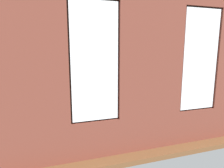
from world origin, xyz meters
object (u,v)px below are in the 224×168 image
object	(u,v)px
table_plant_small	(94,97)
remote_black	(110,99)
potted_plant_mid_room_small	(135,95)
potted_plant_beside_window_right	(83,114)
couch_left	(176,99)
potted_plant_corner_far_left	(220,99)
potted_plant_by_left_couch	(147,89)
potted_plant_near_tv	(44,114)
remote_gray	(100,101)
cup_ceramic	(88,102)
coffee_table	(100,104)
papasan_chair	(95,89)
candle_jar	(104,100)
media_console	(23,116)
potted_plant_between_couches	(191,107)
couch_by_window	(139,121)
tv_flatscreen	(21,91)
potted_plant_corner_near_left	(152,79)
potted_plant_foreground_right	(38,92)

from	to	relation	value
table_plant_small	remote_black	world-z (taller)	table_plant_small
potted_plant_mid_room_small	potted_plant_beside_window_right	distance (m)	3.64
table_plant_small	remote_black	bearing A→B (deg)	-175.98
couch_left	potted_plant_corner_far_left	bearing A→B (deg)	6.10
potted_plant_by_left_couch	potted_plant_near_tv	world-z (taller)	potted_plant_near_tv
potted_plant_by_left_couch	remote_gray	bearing A→B (deg)	31.26
cup_ceramic	potted_plant_near_tv	world-z (taller)	potted_plant_near_tv
coffee_table	papasan_chair	distance (m)	1.94
potted_plant_mid_room_small	candle_jar	bearing A→B (deg)	36.89
coffee_table	remote_black	distance (m)	0.38
media_console	potted_plant_by_left_couch	xyz separation A→B (m)	(-4.44, -1.50, 0.16)
table_plant_small	potted_plant_corner_far_left	world-z (taller)	potted_plant_corner_far_left
potted_plant_between_couches	remote_gray	bearing A→B (deg)	-35.80
cup_ceramic	couch_by_window	bearing A→B (deg)	123.93
remote_gray	potted_plant_mid_room_small	size ratio (longest dim) A/B	0.37
tv_flatscreen	remote_gray	bearing A→B (deg)	-177.52
candle_jar	potted_plant_beside_window_right	world-z (taller)	potted_plant_beside_window_right
table_plant_small	potted_plant_corner_near_left	world-z (taller)	potted_plant_corner_near_left
candle_jar	remote_black	xyz separation A→B (m)	(-0.26, -0.23, -0.05)
couch_by_window	papasan_chair	distance (m)	3.46
couch_by_window	remote_gray	bearing A→B (deg)	-69.50
table_plant_small	papasan_chair	bearing A→B (deg)	-104.17
potted_plant_beside_window_right	remote_black	bearing A→B (deg)	-123.02
couch_by_window	couch_left	distance (m)	2.66
potted_plant_beside_window_right	couch_left	bearing A→B (deg)	-154.84
potted_plant_corner_far_left	potted_plant_near_tv	size ratio (longest dim) A/B	0.77
couch_left	coffee_table	world-z (taller)	couch_left
tv_flatscreen	potted_plant_corner_far_left	xyz separation A→B (m)	(-4.99, 1.54, -0.25)
potted_plant_mid_room_small	potted_plant_corner_near_left	distance (m)	1.59
potted_plant_corner_far_left	potted_plant_mid_room_small	xyz separation A→B (m)	(1.21, -2.70, -0.39)
papasan_chair	potted_plant_near_tv	world-z (taller)	potted_plant_near_tv
couch_left	table_plant_small	bearing A→B (deg)	-90.25
potted_plant_beside_window_right	couch_by_window	bearing A→B (deg)	-176.49
tv_flatscreen	potted_plant_foreground_right	xyz separation A→B (m)	(-0.30, -2.07, -0.48)
candle_jar	media_console	xyz separation A→B (m)	(2.22, -0.01, -0.25)
potted_plant_beside_window_right	potted_plant_mid_room_small	bearing A→B (deg)	-132.30
media_console	potted_plant_mid_room_small	xyz separation A→B (m)	(-3.78, -1.16, 0.05)
papasan_chair	potted_plant_corner_near_left	world-z (taller)	potted_plant_corner_near_left
potted_plant_corner_far_left	potted_plant_foreground_right	size ratio (longest dim) A/B	1.43
candle_jar	potted_plant_foreground_right	distance (m)	2.83
couch_left	potted_plant_between_couches	distance (m)	1.67
cup_ceramic	potted_plant_between_couches	xyz separation A→B (m)	(-2.45, 1.38, 0.03)
candle_jar	coffee_table	bearing A→B (deg)	-48.32
couch_by_window	remote_black	world-z (taller)	couch_by_window
papasan_chair	potted_plant_beside_window_right	world-z (taller)	potted_plant_beside_window_right
remote_gray	papasan_chair	bearing A→B (deg)	46.49
couch_left	media_console	distance (m)	4.85
candle_jar	media_console	size ratio (longest dim) A/B	0.09
couch_by_window	couch_left	world-z (taller)	same
couch_by_window	tv_flatscreen	bearing A→B (deg)	-28.08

